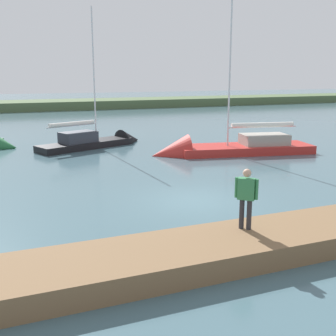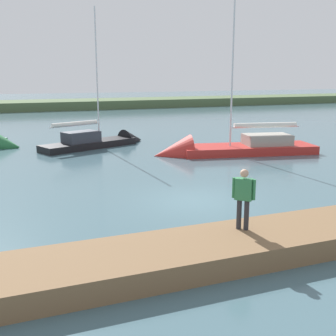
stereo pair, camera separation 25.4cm
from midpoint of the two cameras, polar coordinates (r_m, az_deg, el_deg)
ground_plane at (r=16.65m, az=4.08°, el=-4.45°), size 200.00×200.00×0.00m
far_shoreline at (r=62.96m, az=-15.05°, el=7.73°), size 180.00×8.00×2.40m
dock_pier at (r=12.38m, az=14.41°, el=-9.47°), size 23.40×2.36×0.61m
sailboat_inner_slip at (r=29.53m, az=-8.70°, el=3.43°), size 8.04×4.65×9.97m
sailboat_far_left at (r=26.47m, az=7.65°, el=2.14°), size 10.47×4.43×11.58m
person_on_dock at (r=11.85m, az=10.81°, el=-3.59°), size 0.50×0.49×1.73m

